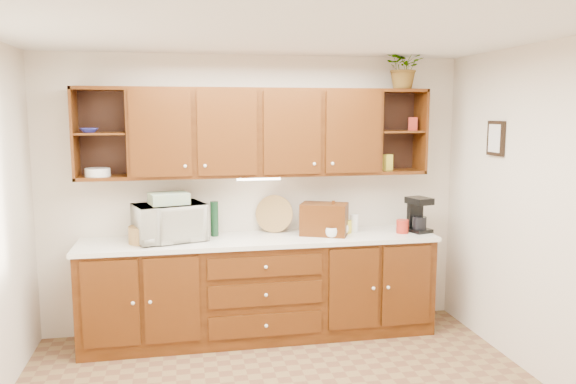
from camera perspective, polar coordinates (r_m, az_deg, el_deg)
name	(u,v)px	position (r m, az deg, el deg)	size (l,w,h in m)	color
ceiling	(292,26)	(3.63, 0.38, 16.47)	(4.00, 4.00, 0.00)	white
back_wall	(256,194)	(5.38, -3.31, -0.18)	(4.00, 4.00, 0.00)	beige
right_wall	(563,220)	(4.51, 26.17, -2.60)	(3.50, 3.50, 0.00)	beige
base_cabinets	(261,289)	(5.28, -2.79, -9.82)	(3.20, 0.60, 0.90)	#351806
countertop	(261,240)	(5.14, -2.81, -4.86)	(3.24, 0.64, 0.04)	white
upper_cabinets	(259,132)	(5.16, -3.01, 6.09)	(3.20, 0.33, 0.80)	#351806
undercabinet_light	(259,179)	(5.14, -3.00, 1.36)	(0.40, 0.05, 0.03)	white
framed_picture	(496,138)	(5.18, 20.37, 5.14)	(0.03, 0.24, 0.30)	black
wicker_basket	(143,235)	(5.06, -14.53, -4.21)	(0.24, 0.24, 0.15)	olive
microwave	(170,222)	(5.09, -11.94, -3.03)	(0.60, 0.40, 0.33)	silver
towel_stack	(169,198)	(5.05, -12.01, -0.65)	(0.33, 0.24, 0.10)	#CECA60
wine_bottle	(214,219)	(5.21, -7.48, -2.71)	(0.07, 0.07, 0.32)	#10321A
woven_tray	(274,231)	(5.37, -1.41, -3.99)	(0.36, 0.36, 0.02)	olive
bread_box	(324,219)	(5.23, 3.70, -2.77)	(0.42, 0.26, 0.30)	#351806
mug_tree	(333,230)	(5.22, 4.62, -3.88)	(0.27, 0.28, 0.33)	#351806
canister_red	(402,226)	(5.42, 11.54, -3.45)	(0.11, 0.11, 0.13)	#A42417
canister_white	(354,223)	(5.39, 6.75, -3.18)	(0.08, 0.08, 0.17)	white
canister_yellow	(346,227)	(5.35, 5.96, -3.52)	(0.10, 0.10, 0.12)	yellow
coffee_maker	(418,215)	(5.51, 13.06, -2.29)	(0.23, 0.27, 0.33)	black
bowl_stack	(89,130)	(5.14, -19.57, 5.93)	(0.16, 0.16, 0.04)	navy
plate_stack	(98,172)	(5.16, -18.77, 1.91)	(0.22, 0.22, 0.07)	white
pantry_box_yellow	(387,162)	(5.49, 10.06, 2.99)	(0.09, 0.07, 0.15)	yellow
pantry_box_red	(413,124)	(5.56, 12.56, 6.77)	(0.08, 0.07, 0.12)	#A42417
potted_plant	(405,67)	(5.49, 11.77, 12.34)	(0.37, 0.32, 0.41)	#999999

